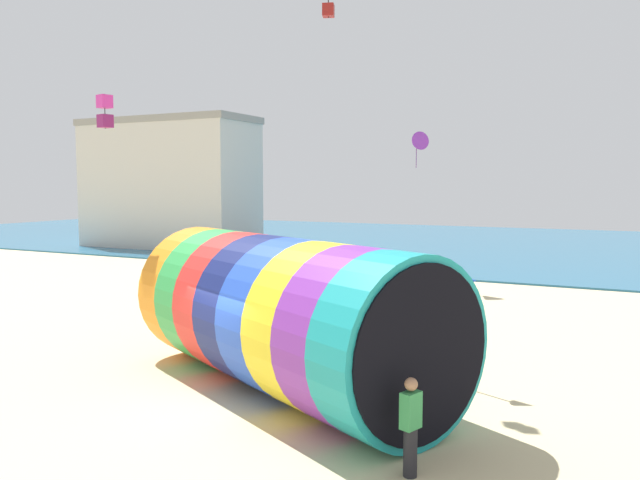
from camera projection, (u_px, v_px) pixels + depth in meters
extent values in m
plane|color=#CCBA8C|center=(220.00, 398.00, 14.48)|extent=(120.00, 120.00, 0.00)
cube|color=#236084|center=(510.00, 245.00, 50.29)|extent=(120.00, 40.00, 0.10)
cylinder|color=orange|center=(207.00, 291.00, 18.17)|extent=(2.68, 3.83, 3.71)
cylinder|color=green|center=(226.00, 297.00, 17.26)|extent=(2.68, 3.83, 3.71)
cylinder|color=red|center=(247.00, 303.00, 16.36)|extent=(2.68, 3.83, 3.71)
cylinder|color=navy|center=(271.00, 310.00, 15.45)|extent=(2.68, 3.83, 3.71)
cylinder|color=blue|center=(297.00, 318.00, 14.55)|extent=(2.68, 3.83, 3.71)
cylinder|color=yellow|center=(327.00, 327.00, 13.64)|extent=(2.68, 3.83, 3.71)
cylinder|color=purple|center=(361.00, 337.00, 12.73)|extent=(2.68, 3.83, 3.71)
cylinder|color=teal|center=(401.00, 349.00, 11.83)|extent=(2.68, 3.83, 3.71)
cylinder|color=black|center=(424.00, 355.00, 11.36)|extent=(1.58, 3.08, 3.41)
cylinder|color=black|center=(410.00, 452.00, 10.59)|extent=(0.24, 0.24, 0.84)
cube|color=#338C4C|center=(411.00, 410.00, 10.53)|extent=(0.33, 0.41, 0.63)
sphere|color=#9E7051|center=(411.00, 384.00, 10.48)|extent=(0.23, 0.23, 0.23)
cone|color=purple|center=(416.00, 143.00, 29.94)|extent=(1.32, 1.33, 1.00)
cylinder|color=#4C1E6B|center=(416.00, 158.00, 30.01)|extent=(0.03, 0.03, 0.96)
cube|color=maroon|center=(328.00, 10.00, 16.36)|extent=(0.38, 0.38, 0.32)
cylinder|color=black|center=(328.00, 1.00, 16.34)|extent=(0.02, 0.02, 0.85)
cube|color=#D1339E|center=(105.00, 102.00, 18.86)|extent=(0.44, 0.44, 0.39)
cube|color=#7D1E5E|center=(105.00, 121.00, 18.92)|extent=(0.44, 0.44, 0.39)
cylinder|color=black|center=(105.00, 111.00, 18.89)|extent=(0.02, 0.02, 1.04)
cylinder|color=#726651|center=(155.00, 299.00, 25.02)|extent=(0.24, 0.24, 0.76)
cube|color=#2D4CA5|center=(155.00, 282.00, 24.96)|extent=(0.38, 0.42, 0.57)
sphere|color=tan|center=(154.00, 272.00, 24.92)|extent=(0.21, 0.21, 0.21)
cylinder|color=black|center=(283.00, 300.00, 24.54)|extent=(0.24, 0.24, 0.81)
cube|color=white|center=(283.00, 282.00, 24.48)|extent=(0.38, 0.25, 0.61)
sphere|color=tan|center=(283.00, 271.00, 24.44)|extent=(0.22, 0.22, 0.22)
cube|color=beige|center=(169.00, 187.00, 48.14)|extent=(13.58, 5.53, 9.45)
cube|color=gray|center=(168.00, 122.00, 47.69)|extent=(13.85, 5.64, 0.50)
cylinder|color=silver|center=(457.00, 330.00, 15.27)|extent=(0.05, 0.05, 2.83)
cone|color=blue|center=(467.00, 280.00, 15.06)|extent=(0.45, 0.36, 0.36)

